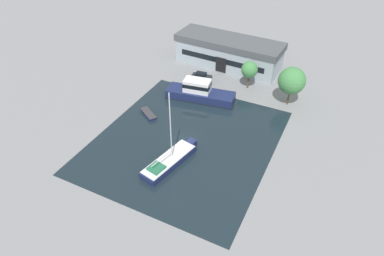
{
  "coord_description": "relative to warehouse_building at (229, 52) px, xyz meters",
  "views": [
    {
      "loc": [
        19.84,
        -37.73,
        35.3
      ],
      "look_at": [
        0.0,
        2.32,
        1.0
      ],
      "focal_mm": 32.0,
      "sensor_mm": 36.0,
      "label": 1
    }
  ],
  "objects": [
    {
      "name": "quay_tree_by_water",
      "position": [
        15.82,
        -9.84,
        1.84
      ],
      "size": [
        4.93,
        4.93,
        7.44
      ],
      "color": "brown",
      "rests_on": "ground"
    },
    {
      "name": "warehouse_building",
      "position": [
        0.0,
        0.0,
        0.0
      ],
      "size": [
        23.51,
        8.85,
        6.18
      ],
      "rotation": [
        0.0,
        0.0,
        -0.05
      ],
      "color": "#99A8B2",
      "rests_on": "ground"
    },
    {
      "name": "sailboat_moored",
      "position": [
        4.08,
        -33.65,
        -2.47
      ],
      "size": [
        4.73,
        11.01,
        12.12
      ],
      "rotation": [
        0.0,
        0.0,
        -0.21
      ],
      "color": "#19234C",
      "rests_on": "water_canal"
    },
    {
      "name": "ground_plane",
      "position": [
        3.74,
        -27.79,
        -3.12
      ],
      "size": [
        440.0,
        440.0,
        0.0
      ],
      "primitive_type": "plane",
      "color": "gray"
    },
    {
      "name": "water_canal",
      "position": [
        3.74,
        -27.79,
        -3.12
      ],
      "size": [
        27.2,
        30.87,
        0.01
      ],
      "primitive_type": "cube",
      "color": "black",
      "rests_on": "ground"
    },
    {
      "name": "motor_cruiser",
      "position": [
        0.3,
        -15.42,
        -1.7
      ],
      "size": [
        13.46,
        5.81,
        3.94
      ],
      "rotation": [
        0.0,
        0.0,
        1.73
      ],
      "color": "#19234C",
      "rests_on": "water_canal"
    },
    {
      "name": "quay_tree_near_building",
      "position": [
        7.22,
        -7.44,
        0.9
      ],
      "size": [
        3.21,
        3.21,
        5.65
      ],
      "color": "brown",
      "rests_on": "ground"
    },
    {
      "name": "parked_car",
      "position": [
        -2.41,
        -8.71,
        -2.32
      ],
      "size": [
        4.28,
        2.18,
        1.59
      ],
      "rotation": [
        0.0,
        0.0,
        4.82
      ],
      "color": "#1E2328",
      "rests_on": "ground"
    },
    {
      "name": "small_dinghy",
      "position": [
        -5.47,
        -24.39,
        -2.83
      ],
      "size": [
        4.23,
        3.4,
        0.55
      ],
      "rotation": [
        0.0,
        0.0,
        1.0
      ],
      "color": "#19234C",
      "rests_on": "water_canal"
    }
  ]
}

